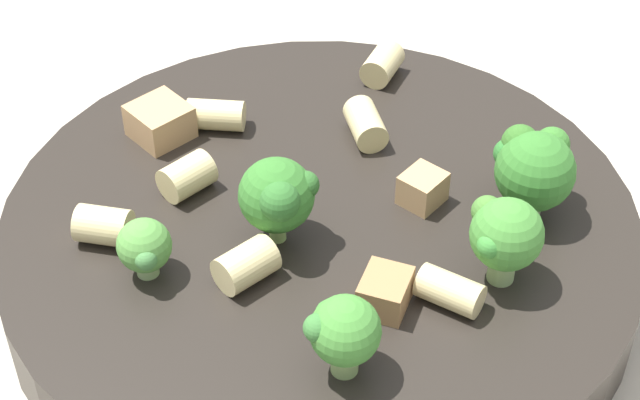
{
  "coord_description": "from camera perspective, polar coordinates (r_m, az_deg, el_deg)",
  "views": [
    {
      "loc": [
        -0.03,
        0.36,
        0.36
      ],
      "look_at": [
        0.0,
        0.0,
        0.05
      ],
      "focal_mm": 60.0,
      "sensor_mm": 36.0,
      "label": 1
    }
  ],
  "objects": [
    {
      "name": "broccoli_floret_0",
      "position": [
        0.45,
        -9.31,
        -2.47
      ],
      "size": [
        0.02,
        0.03,
        0.03
      ],
      "color": "#9EC175",
      "rests_on": "pasta_bowl"
    },
    {
      "name": "rigatoni_1",
      "position": [
        0.5,
        -7.11,
        1.26
      ],
      "size": [
        0.03,
        0.03,
        0.02
      ],
      "primitive_type": "cylinder",
      "rotation": [
        1.57,
        0.0,
        2.42
      ],
      "color": "beige",
      "rests_on": "pasta_bowl"
    },
    {
      "name": "rigatoni_2",
      "position": [
        0.45,
        -3.97,
        -3.47
      ],
      "size": [
        0.03,
        0.03,
        0.02
      ],
      "primitive_type": "cylinder",
      "rotation": [
        1.57,
        0.0,
        2.38
      ],
      "color": "beige",
      "rests_on": "pasta_bowl"
    },
    {
      "name": "chicken_chunk_1",
      "position": [
        0.49,
        5.49,
        0.62
      ],
      "size": [
        0.02,
        0.03,
        0.02
      ],
      "primitive_type": "cube",
      "rotation": [
        0.0,
        0.0,
        0.95
      ],
      "color": "tan",
      "rests_on": "pasta_bowl"
    },
    {
      "name": "rigatoni_3",
      "position": [
        0.53,
        2.45,
        4.06
      ],
      "size": [
        0.02,
        0.03,
        0.02
      ],
      "primitive_type": "cylinder",
      "rotation": [
        1.57,
        0.0,
        0.33
      ],
      "color": "beige",
      "rests_on": "pasta_bowl"
    },
    {
      "name": "rigatoni_0",
      "position": [
        0.53,
        -5.58,
        4.54
      ],
      "size": [
        0.03,
        0.02,
        0.02
      ],
      "primitive_type": "cylinder",
      "rotation": [
        1.57,
        0.0,
        1.56
      ],
      "color": "beige",
      "rests_on": "pasta_bowl"
    },
    {
      "name": "rigatoni_7",
      "position": [
        0.48,
        -11.46,
        -1.35
      ],
      "size": [
        0.03,
        0.02,
        0.02
      ],
      "primitive_type": "cylinder",
      "rotation": [
        1.57,
        0.0,
        1.46
      ],
      "color": "beige",
      "rests_on": "pasta_bowl"
    },
    {
      "name": "rigatoni_4",
      "position": [
        0.44,
        6.94,
        -4.83
      ],
      "size": [
        0.03,
        0.03,
        0.01
      ],
      "primitive_type": "cylinder",
      "rotation": [
        1.57,
        0.0,
        1.11
      ],
      "color": "beige",
      "rests_on": "pasta_bowl"
    },
    {
      "name": "broccoli_floret_1",
      "position": [
        0.41,
        1.19,
        -7.04
      ],
      "size": [
        0.03,
        0.03,
        0.04
      ],
      "color": "#93B766",
      "rests_on": "pasta_bowl"
    },
    {
      "name": "broccoli_floret_2",
      "position": [
        0.45,
        9.81,
        -1.85
      ],
      "size": [
        0.03,
        0.03,
        0.04
      ],
      "color": "#9EC175",
      "rests_on": "pasta_bowl"
    },
    {
      "name": "chicken_chunk_0",
      "position": [
        0.44,
        3.49,
        -4.92
      ],
      "size": [
        0.02,
        0.03,
        0.02
      ],
      "primitive_type": "cube",
      "rotation": [
        0.0,
        0.0,
        1.31
      ],
      "color": "#A87A4C",
      "rests_on": "pasta_bowl"
    },
    {
      "name": "broccoli_floret_3",
      "position": [
        0.46,
        -2.27,
        0.25
      ],
      "size": [
        0.04,
        0.04,
        0.04
      ],
      "color": "#93B766",
      "rests_on": "pasta_bowl"
    },
    {
      "name": "rigatoni_6",
      "position": [
        0.57,
        3.34,
        7.23
      ],
      "size": [
        0.02,
        0.03,
        0.02
      ],
      "primitive_type": "cylinder",
      "rotation": [
        1.57,
        0.0,
        2.8
      ],
      "color": "beige",
      "rests_on": "pasta_bowl"
    },
    {
      "name": "broccoli_floret_4",
      "position": [
        0.48,
        11.33,
        1.74
      ],
      "size": [
        0.04,
        0.04,
        0.04
      ],
      "color": "#9EC175",
      "rests_on": "pasta_bowl"
    },
    {
      "name": "rigatoni_5",
      "position": [
        0.51,
        11.33,
        1.83
      ],
      "size": [
        0.03,
        0.03,
        0.02
      ],
      "primitive_type": "cylinder",
      "rotation": [
        1.57,
        0.0,
        2.34
      ],
      "color": "beige",
      "rests_on": "pasta_bowl"
    },
    {
      "name": "pasta_bowl",
      "position": [
        0.49,
        -0.0,
        -2.14
      ],
      "size": [
        0.29,
        0.29,
        0.04
      ],
      "color": "#28231E",
      "rests_on": "ground_plane"
    },
    {
      "name": "chicken_chunk_2",
      "position": [
        0.53,
        -8.53,
        4.17
      ],
      "size": [
        0.04,
        0.04,
        0.02
      ],
      "primitive_type": "cube",
      "rotation": [
        0.0,
        0.0,
        2.39
      ],
      "color": "tan",
      "rests_on": "pasta_bowl"
    },
    {
      "name": "ground_plane",
      "position": [
        0.51,
        -0.0,
        -3.82
      ],
      "size": [
        2.0,
        2.0,
        0.0
      ],
      "primitive_type": "plane",
      "color": "#BCB29E"
    }
  ]
}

